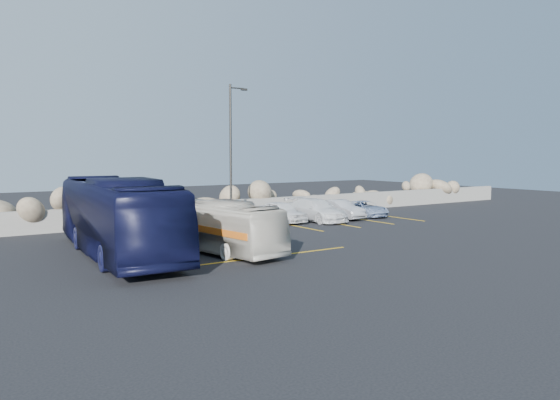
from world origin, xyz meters
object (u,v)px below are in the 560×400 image
vintage_bus (213,225)px  car_c (316,210)px  car_a (281,212)px  tour_coach (117,217)px  car_b (340,209)px  lamppost (232,150)px  car_d (365,209)px

vintage_bus → car_c: size_ratio=1.69×
car_a → car_c: 2.19m
tour_coach → car_b: 16.05m
lamppost → tour_coach: 10.43m
lamppost → car_b: bearing=-9.8°
lamppost → vintage_bus: (-4.70, -6.92, -3.21)m
lamppost → car_d: bearing=-6.7°
car_b → car_c: car_c is taller
tour_coach → car_b: (15.40, 4.43, -0.98)m
vintage_bus → car_b: vintage_bus is taller
vintage_bus → car_b: (11.76, 5.70, -0.49)m
lamppost → tour_coach: bearing=-145.9°
lamppost → car_c: lamppost is taller
lamppost → vintage_bus: lamppost is taller
tour_coach → car_d: (17.61, 4.55, -1.07)m
lamppost → car_a: size_ratio=2.16×
vintage_bus → lamppost: bearing=48.3°
car_a → car_c: car_c is taller
car_c → vintage_bus: bearing=-150.6°
car_d → car_b: bearing=-171.7°
car_b → car_d: car_b is taller
vintage_bus → car_b: 13.07m
car_d → vintage_bus: bearing=-152.3°
vintage_bus → car_a: size_ratio=2.10×
lamppost → car_d: size_ratio=2.22×
vintage_bus → car_b: bearing=18.3°
car_b → car_d: 2.21m
car_b → car_c: 1.97m
lamppost → tour_coach: lamppost is taller
car_a → vintage_bus: bearing=-144.7°
vintage_bus → car_d: size_ratio=2.16×
car_b → vintage_bus: bearing=-155.9°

